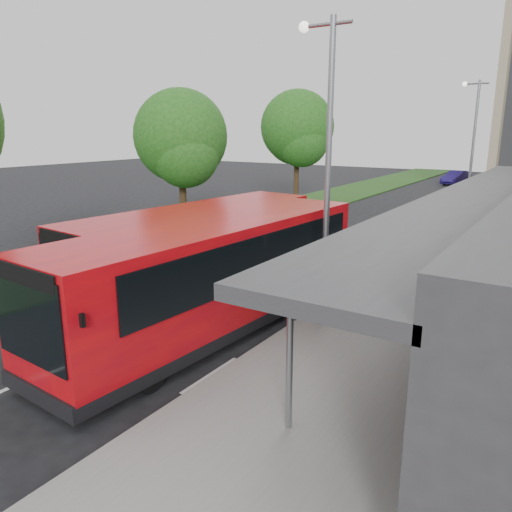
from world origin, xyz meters
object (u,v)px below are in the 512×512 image
at_px(bus_main, 216,276).
at_px(car_far, 456,178).
at_px(car_near, 472,185).
at_px(bus_second, 198,248).
at_px(lamp_post_far, 472,141).
at_px(tree_mid, 182,143).
at_px(litter_bin, 430,250).
at_px(bollard, 480,220).
at_px(lamp_post_near, 325,158).
at_px(tree_far, 297,132).

xyz_separation_m(bus_main, car_far, (-2.47, 42.59, -0.87)).
bearing_deg(car_near, bus_second, -103.92).
xyz_separation_m(lamp_post_far, bus_second, (-5.07, -19.22, -3.25)).
distance_m(tree_mid, litter_bin, 12.76).
bearing_deg(bollard, litter_bin, -94.16).
height_order(lamp_post_far, car_near, lamp_post_far).
height_order(litter_bin, car_near, car_near).
bearing_deg(car_near, bus_main, -99.50).
bearing_deg(bus_main, litter_bin, 76.61).
height_order(lamp_post_near, lamp_post_far, same).
distance_m(bus_second, bollard, 17.06).
relative_size(tree_far, bus_second, 0.78).
bearing_deg(bus_second, litter_bin, 58.13).
distance_m(lamp_post_far, car_far, 21.76).
distance_m(tree_far, car_far, 23.12).
xyz_separation_m(lamp_post_far, bus_main, (-2.34, -21.76, -3.15)).
bearing_deg(tree_mid, car_far, 79.41).
relative_size(lamp_post_near, bus_second, 0.78).
relative_size(tree_mid, lamp_post_far, 0.92).
distance_m(tree_mid, lamp_post_near, 13.17).
height_order(tree_far, bus_second, tree_far).
distance_m(bus_second, car_far, 40.06).
bearing_deg(bus_second, bollard, 72.89).
height_order(bus_second, litter_bin, bus_second).
bearing_deg(tree_mid, bollard, 37.12).
relative_size(bus_main, bollard, 9.92).
height_order(lamp_post_near, car_far, lamp_post_near).
distance_m(tree_mid, bollard, 16.24).
distance_m(tree_mid, bus_second, 9.33).
height_order(lamp_post_far, bus_main, lamp_post_far).
distance_m(tree_far, bus_main, 22.88).
height_order(tree_far, bollard, tree_far).
bearing_deg(lamp_post_far, litter_bin, -85.84).
xyz_separation_m(tree_mid, bollard, (12.54, 9.49, -4.07)).
relative_size(litter_bin, bollard, 0.83).
height_order(bus_main, bus_second, bus_main).
height_order(litter_bin, car_far, car_far).
distance_m(lamp_post_near, car_far, 41.31).
bearing_deg(lamp_post_near, bus_main, -143.10).
bearing_deg(bollard, lamp_post_near, -94.87).
xyz_separation_m(bus_main, litter_bin, (3.17, 10.34, -0.96)).
bearing_deg(bus_main, car_near, 93.78).
height_order(tree_mid, litter_bin, tree_mid).
bearing_deg(tree_mid, bus_main, -45.07).
height_order(bus_main, bollard, bus_main).
relative_size(tree_mid, car_near, 2.31).
height_order(tree_mid, bollard, tree_mid).
distance_m(bus_main, car_near, 37.73).
distance_m(lamp_post_near, bollard, 17.08).
relative_size(lamp_post_far, litter_bin, 8.77).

